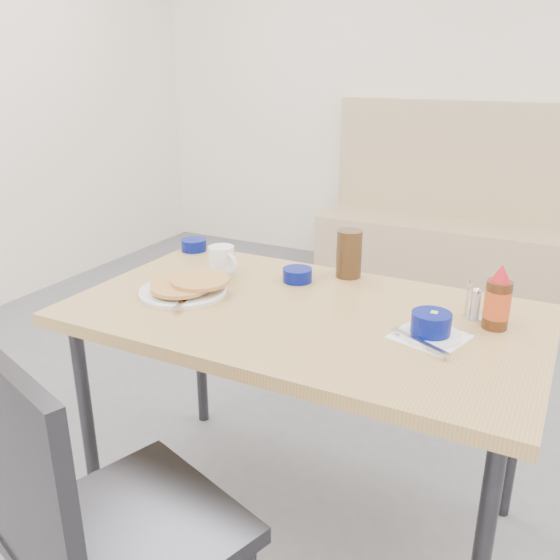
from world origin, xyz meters
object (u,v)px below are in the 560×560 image
at_px(butter_bowl, 297,275).
at_px(coffee_mug, 222,260).
at_px(condiment_caddy, 482,305).
at_px(creamer_bowl, 194,245).
at_px(pancake_plate, 185,287).
at_px(booth_bench, 462,235).
at_px(amber_tumbler, 349,254).
at_px(syrup_bottle, 498,301).
at_px(grits_setting, 431,327).
at_px(diner_chair, 89,519).
at_px(dining_table, 303,328).

bearing_deg(butter_bowl, coffee_mug, -166.80).
bearing_deg(condiment_caddy, creamer_bowl, 147.25).
relative_size(pancake_plate, condiment_caddy, 2.61).
relative_size(pancake_plate, butter_bowl, 2.93).
bearing_deg(pancake_plate, coffee_mug, 86.89).
relative_size(booth_bench, coffee_mug, 14.79).
xyz_separation_m(pancake_plate, amber_tumbler, (0.41, 0.39, 0.06)).
bearing_deg(syrup_bottle, amber_tumbler, 158.25).
distance_m(booth_bench, grits_setting, 2.62).
height_order(condiment_caddy, syrup_bottle, syrup_bottle).
xyz_separation_m(amber_tumbler, condiment_caddy, (0.47, -0.16, -0.04)).
xyz_separation_m(booth_bench, creamer_bowl, (-0.64, -2.19, 0.43)).
bearing_deg(amber_tumbler, coffee_mug, -154.85).
relative_size(diner_chair, syrup_bottle, 5.28).
height_order(dining_table, coffee_mug, coffee_mug).
relative_size(pancake_plate, amber_tumbler, 1.78).
height_order(dining_table, butter_bowl, butter_bowl).
bearing_deg(pancake_plate, diner_chair, -68.84).
bearing_deg(diner_chair, pancake_plate, 129.74).
xyz_separation_m(pancake_plate, butter_bowl, (0.27, 0.27, 0.00)).
relative_size(booth_bench, condiment_caddy, 16.93).
relative_size(dining_table, pancake_plate, 4.78).
xyz_separation_m(pancake_plate, coffee_mug, (0.01, 0.21, 0.03)).
distance_m(dining_table, amber_tumbler, 0.37).
distance_m(dining_table, butter_bowl, 0.26).
xyz_separation_m(creamer_bowl, amber_tumbler, (0.65, 0.00, 0.06)).
xyz_separation_m(dining_table, grits_setting, (0.39, -0.02, 0.09)).
height_order(pancake_plate, coffee_mug, coffee_mug).
height_order(grits_setting, butter_bowl, grits_setting).
bearing_deg(coffee_mug, diner_chair, -73.74).
distance_m(booth_bench, creamer_bowl, 2.33).
relative_size(booth_bench, amber_tumbler, 11.52).
bearing_deg(coffee_mug, grits_setting, -12.33).
bearing_deg(butter_bowl, grits_setting, -24.24).
distance_m(booth_bench, dining_table, 2.56).
bearing_deg(booth_bench, syrup_bottle, -77.51).
height_order(coffee_mug, syrup_bottle, syrup_bottle).
bearing_deg(diner_chair, dining_table, 101.05).
height_order(creamer_bowl, butter_bowl, same).
relative_size(grits_setting, amber_tumbler, 1.40).
relative_size(butter_bowl, condiment_caddy, 0.89).
xyz_separation_m(coffee_mug, butter_bowl, (0.26, 0.06, -0.03)).
xyz_separation_m(pancake_plate, grits_setting, (0.78, 0.04, 0.01)).
bearing_deg(dining_table, creamer_bowl, 152.02).
bearing_deg(condiment_caddy, dining_table, 175.92).
xyz_separation_m(grits_setting, butter_bowl, (-0.51, 0.23, -0.01)).
relative_size(amber_tumbler, condiment_caddy, 1.47).
relative_size(creamer_bowl, condiment_caddy, 0.89).
xyz_separation_m(creamer_bowl, butter_bowl, (0.52, -0.13, 0.00)).
bearing_deg(dining_table, condiment_caddy, 20.81).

